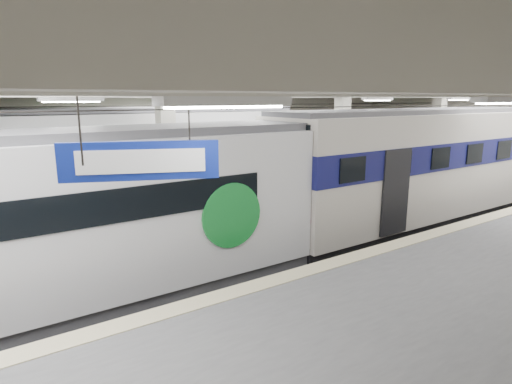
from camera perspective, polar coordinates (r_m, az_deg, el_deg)
station_hall at (r=12.08m, az=10.65°, el=3.94°), size 36.00×24.00×5.75m
modern_emu at (r=11.02m, az=-16.80°, el=-3.19°), size 13.25×2.74×4.30m
older_rer at (r=18.16m, az=20.98°, el=3.42°), size 13.93×3.07×4.57m
far_train at (r=16.46m, az=-18.76°, el=2.73°), size 14.67×3.13×4.65m
wayfinding_sign at (r=5.64m, az=-15.15°, el=4.09°), size 1.87×0.84×1.25m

